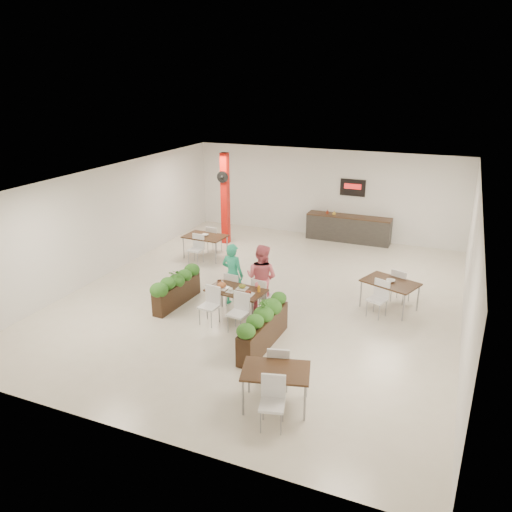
{
  "coord_description": "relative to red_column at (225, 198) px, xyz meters",
  "views": [
    {
      "loc": [
        4.55,
        -11.53,
        5.63
      ],
      "look_at": [
        -0.28,
        0.06,
        1.1
      ],
      "focal_mm": 35.0,
      "sensor_mm": 36.0,
      "label": 1
    }
  ],
  "objects": [
    {
      "name": "side_table_a",
      "position": [
        0.07,
        -1.68,
        -1.0
      ],
      "size": [
        1.36,
        1.64,
        0.92
      ],
      "rotation": [
        0.0,
        0.0,
        -0.05
      ],
      "color": "black",
      "rests_on": "ground"
    },
    {
      "name": "planter_left",
      "position": [
        1.08,
        -5.13,
        -1.14
      ],
      "size": [
        0.49,
        1.88,
        0.98
      ],
      "rotation": [
        0.0,
        0.0,
        1.51
      ],
      "color": "black",
      "rests_on": "ground"
    },
    {
      "name": "main_table",
      "position": [
        2.82,
        -5.25,
        -1.01
      ],
      "size": [
        1.48,
        1.74,
        0.92
      ],
      "rotation": [
        0.0,
        0.0,
        -0.11
      ],
      "color": "black",
      "rests_on": "ground"
    },
    {
      "name": "side_table_c",
      "position": [
        4.96,
        -8.18,
        -1.02
      ],
      "size": [
        1.36,
        1.67,
        0.92
      ],
      "rotation": [
        0.0,
        0.0,
        0.25
      ],
      "color": "black",
      "rests_on": "ground"
    },
    {
      "name": "ground",
      "position": [
        3.0,
        -3.79,
        -1.64
      ],
      "size": [
        12.0,
        12.0,
        0.0
      ],
      "primitive_type": "plane",
      "color": "beige",
      "rests_on": "ground"
    },
    {
      "name": "diner_man",
      "position": [
        2.43,
        -4.59,
        -0.81
      ],
      "size": [
        0.65,
        0.46,
        1.67
      ],
      "primitive_type": "imported",
      "rotation": [
        0.0,
        0.0,
        3.03
      ],
      "color": "#29B586",
      "rests_on": "ground"
    },
    {
      "name": "planter_right",
      "position": [
        3.97,
        -6.3,
        -1.13
      ],
      "size": [
        0.47,
        2.13,
        1.12
      ],
      "rotation": [
        0.0,
        0.0,
        1.53
      ],
      "color": "black",
      "rests_on": "ground"
    },
    {
      "name": "red_column",
      "position": [
        0.0,
        0.0,
        0.0
      ],
      "size": [
        0.4,
        0.41,
        3.2
      ],
      "color": "red",
      "rests_on": "ground"
    },
    {
      "name": "room_shell",
      "position": [
        3.0,
        -3.79,
        0.36
      ],
      "size": [
        10.1,
        12.1,
        3.22
      ],
      "color": "white",
      "rests_on": "ground"
    },
    {
      "name": "service_counter",
      "position": [
        4.0,
        1.86,
        -1.15
      ],
      "size": [
        3.0,
        0.64,
        2.2
      ],
      "color": "#292624",
      "rests_on": "ground"
    },
    {
      "name": "diner_woman",
      "position": [
        3.23,
        -4.59,
        -0.77
      ],
      "size": [
        0.91,
        0.75,
        1.75
      ],
      "primitive_type": "imported",
      "rotation": [
        0.0,
        0.0,
        3.03
      ],
      "color": "#F16B7C",
      "rests_on": "ground"
    },
    {
      "name": "side_table_b",
      "position": [
        6.22,
        -3.3,
        -1.0
      ],
      "size": [
        1.55,
        1.66,
        0.92
      ],
      "rotation": [
        0.0,
        0.0,
        -0.36
      ],
      "color": "black",
      "rests_on": "ground"
    }
  ]
}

